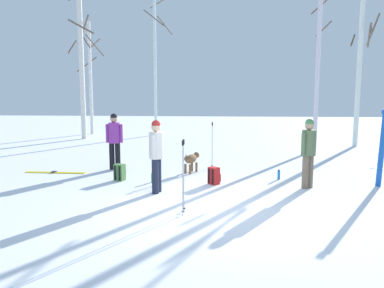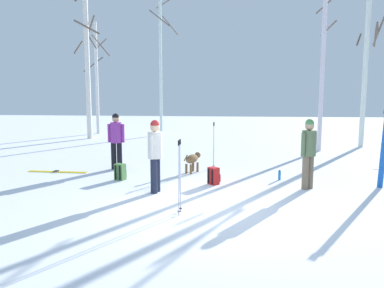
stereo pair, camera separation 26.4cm
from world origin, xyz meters
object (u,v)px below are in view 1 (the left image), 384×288
Objects in this scene: ski_poles_0 at (183,175)px; backpack_1 at (120,172)px; dog at (192,159)px; birch_tree_0 at (90,76)px; water_bottle_1 at (279,175)px; birch_tree_3 at (319,49)px; birch_tree_4 at (360,68)px; person_1 at (309,149)px; backpack_0 at (214,176)px; person_2 at (114,138)px; ski_pair_planted_0 at (382,149)px; ski_pair_lying_1 at (55,172)px; ski_poles_1 at (212,144)px; birch_tree_1 at (81,59)px; birch_tree_2 at (155,61)px; person_3 at (156,152)px; water_bottle_0 at (153,178)px.

backpack_1 is at bearing 126.18° from ski_poles_0.
birch_tree_0 is at bearing 122.48° from dog.
ski_poles_0 reaches higher than dog.
birch_tree_3 reaches higher than water_bottle_1.
water_bottle_1 is 8.68m from birch_tree_4.
person_1 is 3.63m from ski_poles_0.
birch_tree_3 reaches higher than backpack_0.
dog is at bearing -57.52° from birch_tree_0.
ski_pair_planted_0 reaches higher than person_2.
birch_tree_4 is at bearing 30.96° from ski_pair_lying_1.
person_2 is 0.26× the size of birch_tree_4.
ski_poles_0 is 3.93m from water_bottle_1.
birch_tree_4 is (6.05, 7.46, 3.16)m from backpack_0.
birch_tree_4 is (13.19, -4.09, 0.12)m from birch_tree_0.
birch_tree_4 is (3.74, 7.70, 2.39)m from person_1.
ski_poles_0 is at bearing -95.61° from ski_poles_1.
backpack_0 reaches higher than ski_pair_lying_1.
dog is (-2.99, 1.65, -0.59)m from person_1.
ski_poles_1 is 6.54m from birch_tree_3.
ski_pair_lying_1 is 4.76m from ski_poles_1.
person_2 is 11.06m from birch_tree_4.
person_1 is at bearing -171.83° from ski_pair_planted_0.
birch_tree_1 is (0.37, -2.36, 0.73)m from birch_tree_0.
water_bottle_1 is (-2.40, 0.62, -0.83)m from ski_pair_planted_0.
person_1 is 1.18× the size of ski_poles_0.
ski_poles_1 is at bearing 92.77° from backpack_0.
birch_tree_0 is (-9.45, 11.79, 2.27)m from person_1.
person_2 reaches higher than water_bottle_1.
dog is 0.97m from ski_poles_1.
birch_tree_2 is 10.18m from birch_tree_4.
person_2 is 3.90× the size of backpack_1.
ski_pair_lying_1 is 4.79m from backpack_0.
person_1 is 0.26× the size of birch_tree_4.
water_bottle_1 is (3.07, 1.61, -0.85)m from person_3.
person_3 is 0.23× the size of birch_tree_1.
birch_tree_2 is (-7.55, 11.17, 3.04)m from ski_pair_planted_0.
dog is 0.58× the size of ski_poles_1.
dog is 3.91m from ski_poles_0.
person_1 and person_3 have the same top height.
person_3 is 3.90× the size of backpack_1.
birch_tree_1 reaches higher than water_bottle_1.
water_bottle_0 is 0.04× the size of birch_tree_0.
ski_poles_0 is 0.22× the size of birch_tree_4.
birch_tree_3 is 2.60m from birch_tree_4.
water_bottle_1 is 0.04× the size of birch_tree_0.
person_3 is at bearing -127.04° from birch_tree_3.
person_3 is 3.57m from water_bottle_1.
water_bottle_1 is 0.03× the size of birch_tree_3.
ski_pair_planted_0 is 7.50× the size of water_bottle_0.
backpack_1 is at bearing 170.43° from water_bottle_0.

